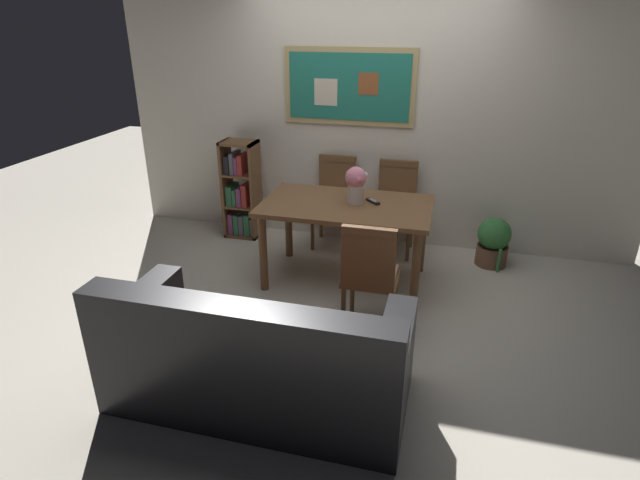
{
  "coord_description": "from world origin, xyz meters",
  "views": [
    {
      "loc": [
        0.79,
        -3.64,
        2.22
      ],
      "look_at": [
        -0.11,
        -0.22,
        0.65
      ],
      "focal_mm": 28.62,
      "sensor_mm": 36.0,
      "label": 1
    }
  ],
  "objects_px": {
    "dining_chair_near_right": "(370,270)",
    "flower_vase": "(356,183)",
    "leather_couch": "(257,360)",
    "dining_chair_far_left": "(335,194)",
    "tv_remote": "(373,201)",
    "potted_ivy": "(493,242)",
    "bookshelf": "(241,195)",
    "dining_table": "(346,214)",
    "dining_chair_far_right": "(396,200)"
  },
  "relations": [
    {
      "from": "dining_chair_near_right",
      "to": "flower_vase",
      "type": "bearing_deg",
      "value": 108.36
    },
    {
      "from": "dining_chair_near_right",
      "to": "leather_couch",
      "type": "distance_m",
      "value": 1.07
    },
    {
      "from": "dining_chair_far_left",
      "to": "tv_remote",
      "type": "xyz_separation_m",
      "value": [
        0.5,
        -0.71,
        0.21
      ]
    },
    {
      "from": "dining_chair_far_left",
      "to": "dining_chair_near_right",
      "type": "distance_m",
      "value": 1.72
    },
    {
      "from": "dining_chair_far_left",
      "to": "potted_ivy",
      "type": "height_order",
      "value": "dining_chair_far_left"
    },
    {
      "from": "flower_vase",
      "to": "tv_remote",
      "type": "height_order",
      "value": "flower_vase"
    },
    {
      "from": "bookshelf",
      "to": "flower_vase",
      "type": "height_order",
      "value": "flower_vase"
    },
    {
      "from": "bookshelf",
      "to": "potted_ivy",
      "type": "xyz_separation_m",
      "value": [
        2.59,
        -0.07,
        -0.23
      ]
    },
    {
      "from": "dining_table",
      "to": "tv_remote",
      "type": "bearing_deg",
      "value": 21.8
    },
    {
      "from": "dining_chair_near_right",
      "to": "potted_ivy",
      "type": "height_order",
      "value": "dining_chair_near_right"
    },
    {
      "from": "flower_vase",
      "to": "bookshelf",
      "type": "bearing_deg",
      "value": 152.99
    },
    {
      "from": "potted_ivy",
      "to": "leather_couch",
      "type": "bearing_deg",
      "value": -122.02
    },
    {
      "from": "dining_table",
      "to": "potted_ivy",
      "type": "relative_size",
      "value": 2.83
    },
    {
      "from": "dining_chair_far_left",
      "to": "flower_vase",
      "type": "bearing_deg",
      "value": -64.97
    },
    {
      "from": "dining_chair_far_right",
      "to": "tv_remote",
      "type": "relative_size",
      "value": 6.38
    },
    {
      "from": "dining_table",
      "to": "dining_chair_far_left",
      "type": "xyz_separation_m",
      "value": [
        -0.29,
        0.8,
        -0.1
      ]
    },
    {
      "from": "dining_chair_near_right",
      "to": "dining_chair_far_right",
      "type": "height_order",
      "value": "same"
    },
    {
      "from": "dining_chair_near_right",
      "to": "potted_ivy",
      "type": "xyz_separation_m",
      "value": [
        0.95,
        1.46,
        -0.3
      ]
    },
    {
      "from": "dining_chair_far_right",
      "to": "flower_vase",
      "type": "bearing_deg",
      "value": -110.1
    },
    {
      "from": "tv_remote",
      "to": "dining_table",
      "type": "bearing_deg",
      "value": -158.2
    },
    {
      "from": "dining_chair_near_right",
      "to": "dining_chair_far_right",
      "type": "bearing_deg",
      "value": 90.27
    },
    {
      "from": "dining_chair_near_right",
      "to": "bookshelf",
      "type": "distance_m",
      "value": 2.24
    },
    {
      "from": "dining_chair_far_left",
      "to": "tv_remote",
      "type": "relative_size",
      "value": 6.38
    },
    {
      "from": "dining_chair_far_right",
      "to": "tv_remote",
      "type": "distance_m",
      "value": 0.73
    },
    {
      "from": "flower_vase",
      "to": "potted_ivy",
      "type": "bearing_deg",
      "value": 27.02
    },
    {
      "from": "dining_chair_far_left",
      "to": "potted_ivy",
      "type": "xyz_separation_m",
      "value": [
        1.58,
        -0.13,
        -0.3
      ]
    },
    {
      "from": "bookshelf",
      "to": "potted_ivy",
      "type": "height_order",
      "value": "bookshelf"
    },
    {
      "from": "dining_chair_far_left",
      "to": "bookshelf",
      "type": "relative_size",
      "value": 0.88
    },
    {
      "from": "dining_chair_far_right",
      "to": "potted_ivy",
      "type": "bearing_deg",
      "value": -6.6
    },
    {
      "from": "dining_table",
      "to": "bookshelf",
      "type": "distance_m",
      "value": 1.5
    },
    {
      "from": "dining_table",
      "to": "potted_ivy",
      "type": "bearing_deg",
      "value": 27.09
    },
    {
      "from": "dining_chair_far_left",
      "to": "bookshelf",
      "type": "xyz_separation_m",
      "value": [
        -1.01,
        -0.07,
        -0.08
      ]
    },
    {
      "from": "dining_chair_far_right",
      "to": "tv_remote",
      "type": "bearing_deg",
      "value": -100.21
    },
    {
      "from": "leather_couch",
      "to": "bookshelf",
      "type": "relative_size",
      "value": 1.74
    },
    {
      "from": "dining_chair_far_left",
      "to": "dining_chair_far_right",
      "type": "bearing_deg",
      "value": -2.07
    },
    {
      "from": "dining_chair_far_right",
      "to": "tv_remote",
      "type": "xyz_separation_m",
      "value": [
        -0.12,
        -0.69,
        0.21
      ]
    },
    {
      "from": "potted_ivy",
      "to": "flower_vase",
      "type": "bearing_deg",
      "value": -152.98
    },
    {
      "from": "flower_vase",
      "to": "tv_remote",
      "type": "distance_m",
      "value": 0.23
    },
    {
      "from": "dining_table",
      "to": "flower_vase",
      "type": "bearing_deg",
      "value": 28.34
    },
    {
      "from": "flower_vase",
      "to": "tv_remote",
      "type": "bearing_deg",
      "value": 18.54
    },
    {
      "from": "dining_chair_far_right",
      "to": "potted_ivy",
      "type": "relative_size",
      "value": 1.78
    },
    {
      "from": "dining_table",
      "to": "dining_chair_near_right",
      "type": "distance_m",
      "value": 0.88
    },
    {
      "from": "dining_chair_near_right",
      "to": "dining_chair_far_right",
      "type": "distance_m",
      "value": 1.57
    },
    {
      "from": "potted_ivy",
      "to": "tv_remote",
      "type": "height_order",
      "value": "tv_remote"
    },
    {
      "from": "dining_table",
      "to": "bookshelf",
      "type": "height_order",
      "value": "bookshelf"
    },
    {
      "from": "dining_chair_far_right",
      "to": "tv_remote",
      "type": "height_order",
      "value": "dining_chair_far_right"
    },
    {
      "from": "flower_vase",
      "to": "dining_chair_far_left",
      "type": "bearing_deg",
      "value": 115.03
    },
    {
      "from": "dining_table",
      "to": "potted_ivy",
      "type": "height_order",
      "value": "dining_table"
    },
    {
      "from": "bookshelf",
      "to": "dining_table",
      "type": "bearing_deg",
      "value": -29.46
    },
    {
      "from": "dining_chair_near_right",
      "to": "potted_ivy",
      "type": "relative_size",
      "value": 1.78
    }
  ]
}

